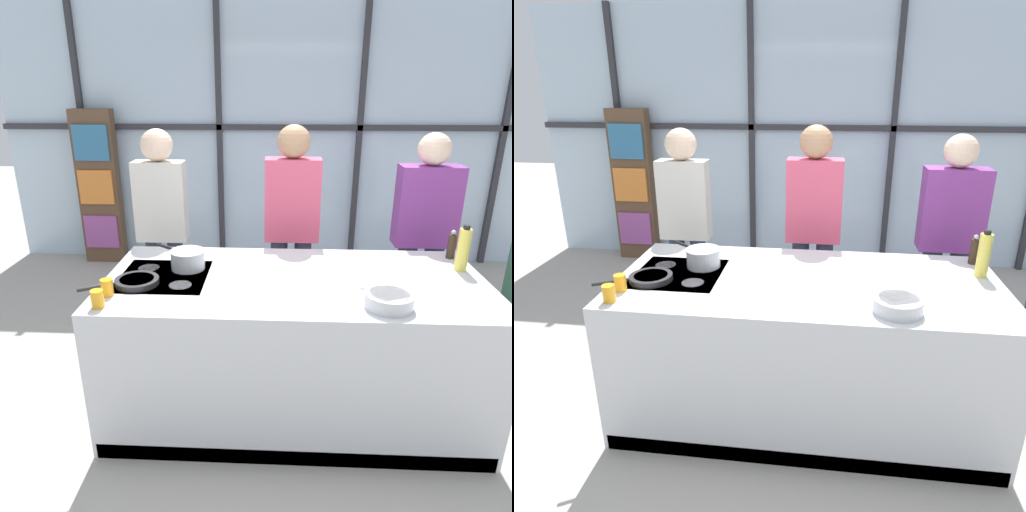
# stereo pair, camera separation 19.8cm
# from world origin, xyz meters

# --- Properties ---
(ground_plane) EXTENTS (18.00, 18.00, 0.00)m
(ground_plane) POSITION_xyz_m (0.00, 0.00, 0.00)
(ground_plane) COLOR #ADA89E
(back_window_wall) EXTENTS (6.40, 0.10, 2.80)m
(back_window_wall) POSITION_xyz_m (0.00, 2.73, 1.40)
(back_window_wall) COLOR silver
(back_window_wall) RESTS_ON ground_plane
(bookshelf) EXTENTS (0.46, 0.19, 1.74)m
(bookshelf) POSITION_xyz_m (-2.14, 2.55, 0.87)
(bookshelf) COLOR brown
(bookshelf) RESTS_ON ground_plane
(demo_island) EXTENTS (2.25, 1.04, 0.91)m
(demo_island) POSITION_xyz_m (-0.00, -0.00, 0.45)
(demo_island) COLOR silver
(demo_island) RESTS_ON ground_plane
(spectator_far_left) EXTENTS (0.38, 0.24, 1.68)m
(spectator_far_left) POSITION_xyz_m (-1.00, 0.87, 0.98)
(spectator_far_left) COLOR #232838
(spectator_far_left) RESTS_ON ground_plane
(spectator_center_left) EXTENTS (0.41, 0.24, 1.72)m
(spectator_center_left) POSITION_xyz_m (0.00, 0.87, 0.99)
(spectator_center_left) COLOR #232838
(spectator_center_left) RESTS_ON ground_plane
(spectator_center_right) EXTENTS (0.45, 0.23, 1.67)m
(spectator_center_right) POSITION_xyz_m (1.00, 0.87, 0.94)
(spectator_center_right) COLOR #232838
(spectator_center_right) RESTS_ON ground_plane
(frying_pan) EXTENTS (0.42, 0.29, 0.04)m
(frying_pan) POSITION_xyz_m (-0.92, -0.13, 0.93)
(frying_pan) COLOR #232326
(frying_pan) RESTS_ON demo_island
(saucepan) EXTENTS (0.35, 0.29, 0.12)m
(saucepan) POSITION_xyz_m (-0.66, 0.13, 0.97)
(saucepan) COLOR silver
(saucepan) RESTS_ON demo_island
(white_plate) EXTENTS (0.23, 0.23, 0.01)m
(white_plate) POSITION_xyz_m (0.46, -0.07, 0.91)
(white_plate) COLOR white
(white_plate) RESTS_ON demo_island
(mixing_bowl) EXTENTS (0.25, 0.25, 0.08)m
(mixing_bowl) POSITION_xyz_m (0.47, -0.34, 0.95)
(mixing_bowl) COLOR silver
(mixing_bowl) RESTS_ON demo_island
(oil_bottle) EXTENTS (0.07, 0.07, 0.29)m
(oil_bottle) POSITION_xyz_m (1.02, 0.18, 1.04)
(oil_bottle) COLOR #E0CC4C
(oil_bottle) RESTS_ON demo_island
(pepper_grinder) EXTENTS (0.05, 0.05, 0.19)m
(pepper_grinder) POSITION_xyz_m (1.03, 0.39, 0.99)
(pepper_grinder) COLOR #332319
(pepper_grinder) RESTS_ON demo_island
(juice_glass_near) EXTENTS (0.07, 0.07, 0.09)m
(juice_glass_near) POSITION_xyz_m (-1.02, -0.42, 0.95)
(juice_glass_near) COLOR orange
(juice_glass_near) RESTS_ON demo_island
(juice_glass_far) EXTENTS (0.07, 0.07, 0.09)m
(juice_glass_far) POSITION_xyz_m (-1.02, -0.28, 0.95)
(juice_glass_far) COLOR orange
(juice_glass_far) RESTS_ON demo_island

